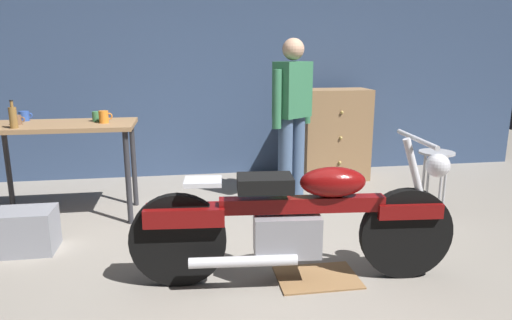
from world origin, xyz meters
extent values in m
plane|color=gray|center=(0.00, 0.00, 0.00)|extent=(12.00, 12.00, 0.00)
cube|color=#384C70|center=(0.00, 2.80, 1.55)|extent=(8.00, 0.12, 3.10)
cube|color=#99724C|center=(-1.64, 1.36, 0.88)|extent=(1.30, 0.64, 0.04)
cylinder|color=#2D2D33|center=(-1.05, 1.10, 0.43)|extent=(0.05, 0.05, 0.86)
cylinder|color=#2D2D33|center=(-2.23, 1.62, 0.43)|extent=(0.05, 0.05, 0.86)
cylinder|color=#2D2D33|center=(-1.05, 1.62, 0.43)|extent=(0.05, 0.05, 0.86)
cylinder|color=black|center=(0.94, -0.25, 0.32)|extent=(0.64, 0.12, 0.64)
cylinder|color=black|center=(-0.60, -0.12, 0.32)|extent=(0.64, 0.12, 0.64)
cube|color=maroon|center=(0.94, -0.25, 0.50)|extent=(0.45, 0.18, 0.10)
cube|color=maroon|center=(-0.55, -0.12, 0.50)|extent=(0.53, 0.22, 0.12)
cube|color=gray|center=(0.12, -0.18, 0.34)|extent=(0.46, 0.28, 0.28)
cube|color=maroon|center=(0.22, -0.19, 0.55)|extent=(1.10, 0.19, 0.10)
ellipsoid|color=maroon|center=(0.42, -0.20, 0.70)|extent=(0.46, 0.26, 0.20)
cube|color=black|center=(-0.03, -0.17, 0.70)|extent=(0.38, 0.27, 0.10)
cube|color=silver|center=(-0.43, -0.13, 0.72)|extent=(0.26, 0.22, 0.03)
cylinder|color=silver|center=(1.00, -0.25, 0.65)|extent=(0.27, 0.07, 0.68)
cylinder|color=silver|center=(0.96, -0.25, 0.98)|extent=(0.08, 0.60, 0.03)
sphere|color=silver|center=(1.12, -0.26, 0.80)|extent=(0.16, 0.16, 0.16)
cylinder|color=silver|center=(-0.19, -0.29, 0.22)|extent=(0.70, 0.13, 0.07)
cylinder|color=#455D80|center=(0.65, 1.64, 0.44)|extent=(0.15, 0.15, 0.88)
cylinder|color=#455D80|center=(0.49, 1.52, 0.44)|extent=(0.15, 0.15, 0.88)
cube|color=#33724C|center=(0.57, 1.58, 1.16)|extent=(0.44, 0.40, 0.56)
cylinder|color=#33724C|center=(0.76, 1.72, 1.08)|extent=(0.09, 0.09, 0.58)
cylinder|color=#33724C|center=(0.38, 1.43, 1.08)|extent=(0.09, 0.09, 0.58)
sphere|color=tan|center=(0.57, 1.58, 1.56)|extent=(0.22, 0.22, 0.22)
cylinder|color=#B2B2B7|center=(1.76, 0.81, 0.63)|extent=(0.32, 0.32, 0.02)
cylinder|color=#B2B2B7|center=(1.87, 0.81, 0.31)|extent=(0.02, 0.02, 0.62)
cylinder|color=#B2B2B7|center=(1.76, 0.92, 0.31)|extent=(0.02, 0.02, 0.62)
cylinder|color=#B2B2B7|center=(1.65, 0.81, 0.31)|extent=(0.02, 0.02, 0.62)
cylinder|color=#B2B2B7|center=(1.76, 0.70, 0.31)|extent=(0.02, 0.02, 0.62)
cube|color=#99724C|center=(1.28, 2.30, 0.55)|extent=(0.80, 0.44, 1.10)
sphere|color=tan|center=(1.28, 2.07, 0.85)|extent=(0.04, 0.04, 0.04)
sphere|color=tan|center=(1.28, 2.07, 0.55)|extent=(0.04, 0.04, 0.04)
sphere|color=tan|center=(1.28, 2.07, 0.25)|extent=(0.04, 0.04, 0.04)
cube|color=olive|center=(0.34, -0.18, 0.01)|extent=(0.56, 0.40, 0.01)
cube|color=gray|center=(-1.79, 0.61, 0.17)|extent=(0.44, 0.32, 0.34)
cylinder|color=brown|center=(-2.01, 1.35, 0.94)|extent=(0.08, 0.08, 0.09)
torus|color=brown|center=(-1.96, 1.35, 0.95)|extent=(0.05, 0.01, 0.05)
cylinder|color=#2D51AD|center=(-2.02, 1.59, 0.95)|extent=(0.09, 0.09, 0.09)
torus|color=#2D51AD|center=(-1.97, 1.59, 0.95)|extent=(0.05, 0.01, 0.05)
cylinder|color=orange|center=(-1.26, 1.33, 0.96)|extent=(0.08, 0.08, 0.11)
torus|color=orange|center=(-1.21, 1.33, 0.96)|extent=(0.06, 0.01, 0.06)
cylinder|color=#3D7F4C|center=(-1.34, 1.44, 0.95)|extent=(0.07, 0.07, 0.09)
torus|color=#3D7F4C|center=(-1.30, 1.44, 0.95)|extent=(0.05, 0.01, 0.05)
cylinder|color=olive|center=(-1.96, 1.15, 0.99)|extent=(0.06, 0.06, 0.18)
cylinder|color=olive|center=(-1.96, 1.15, 1.10)|extent=(0.03, 0.03, 0.05)
cylinder|color=black|center=(-1.96, 1.15, 1.14)|extent=(0.03, 0.03, 0.01)
camera|label=1|loc=(-0.54, -2.98, 1.54)|focal=32.05mm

